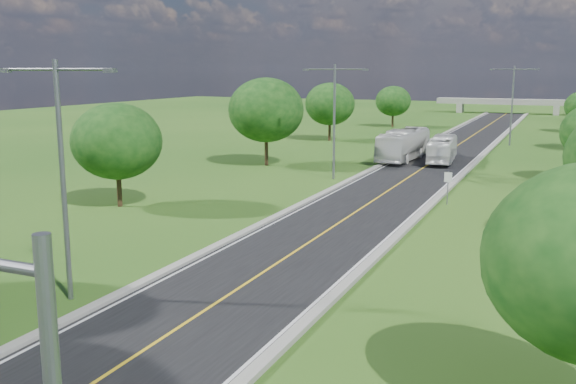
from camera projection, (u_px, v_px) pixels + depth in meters
name	position (u px, v px, depth m)	size (l,w,h in m)	color
ground	(434.00, 161.00, 68.04)	(260.00, 260.00, 0.00)	#204A15
road	(445.00, 154.00, 73.43)	(8.00, 150.00, 0.06)	black
curb_left	(408.00, 151.00, 75.09)	(0.50, 150.00, 0.22)	gray
curb_right	(483.00, 155.00, 71.73)	(0.50, 150.00, 0.22)	gray
speed_limit_sign	(448.00, 183.00, 45.89)	(0.55, 0.09, 2.40)	slate
overpass	(507.00, 103.00, 139.49)	(30.00, 3.00, 3.20)	gray
streetlight_near_left	(62.00, 160.00, 26.14)	(5.90, 0.25, 10.00)	slate
streetlight_mid_left	(334.00, 112.00, 55.81)	(5.90, 0.25, 10.00)	slate
streetlight_far_right	(512.00, 99.00, 80.72)	(5.90, 0.25, 10.00)	slate
tree_lb	(117.00, 141.00, 44.72)	(6.30, 6.30, 7.33)	black
tree_lc	(266.00, 110.00, 63.93)	(7.56, 7.56, 8.79)	black
tree_ld	(330.00, 104.00, 86.41)	(6.72, 6.72, 7.82)	black
tree_le	(393.00, 101.00, 107.11)	(5.88, 5.88, 6.84)	black
bus_outbound	(442.00, 149.00, 66.59)	(2.25, 9.61, 2.68)	white
bus_inbound	(404.00, 145.00, 68.33)	(2.73, 11.68, 3.25)	white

